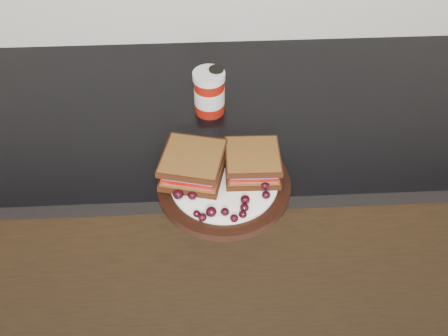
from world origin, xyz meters
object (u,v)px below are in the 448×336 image
(condiment_jar, at_px, (209,93))
(oil_bottle, at_px, (217,89))
(sandwich_left, at_px, (193,165))
(plate, at_px, (224,185))

(condiment_jar, xyz_separation_m, oil_bottle, (0.02, 0.01, 0.00))
(condiment_jar, relative_size, oil_bottle, 0.97)
(sandwich_left, distance_m, oil_bottle, 0.25)
(plate, bearing_deg, oil_bottle, 90.96)
(plate, relative_size, condiment_jar, 2.49)
(condiment_jar, bearing_deg, sandwich_left, -99.79)
(plate, relative_size, sandwich_left, 2.29)
(condiment_jar, bearing_deg, oil_bottle, 32.67)
(sandwich_left, relative_size, oil_bottle, 1.05)
(plate, height_order, sandwich_left, sandwich_left)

